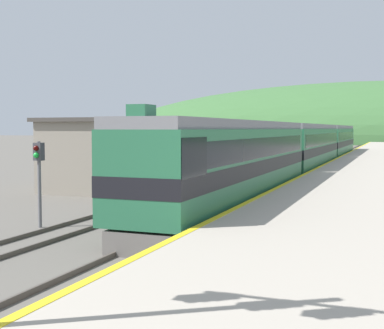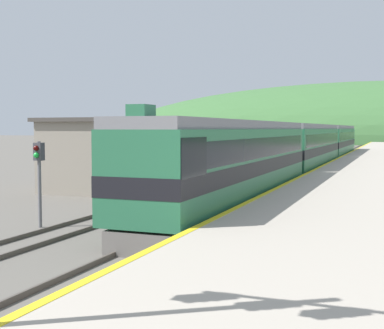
# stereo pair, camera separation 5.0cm
# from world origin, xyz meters

# --- Properties ---
(track_main) EXTENTS (1.52, 180.00, 0.16)m
(track_main) POSITION_xyz_m (0.00, 70.00, 0.08)
(track_main) COLOR #4C443D
(track_main) RESTS_ON ground
(track_siding) EXTENTS (1.52, 180.00, 0.16)m
(track_siding) POSITION_xyz_m (-4.46, 70.00, 0.08)
(track_siding) COLOR #4C443D
(track_siding) RESTS_ON ground
(platform) EXTENTS (5.97, 140.00, 1.03)m
(platform) POSITION_xyz_m (4.69, 50.00, 0.51)
(platform) COLOR #ADA393
(platform) RESTS_ON ground
(distant_hills) EXTENTS (177.61, 79.92, 36.24)m
(distant_hills) POSITION_xyz_m (0.00, 168.53, 0.00)
(distant_hills) COLOR #3D6B38
(distant_hills) RESTS_ON ground
(station_shed) EXTENTS (8.61, 7.17, 4.60)m
(station_shed) POSITION_xyz_m (-9.00, 26.22, 2.32)
(station_shed) COLOR gray
(station_shed) RESTS_ON ground
(express_train_lead_car) EXTENTS (3.02, 21.07, 4.69)m
(express_train_lead_car) POSITION_xyz_m (0.00, 20.98, 2.37)
(express_train_lead_car) COLOR black
(express_train_lead_car) RESTS_ON ground
(carriage_second) EXTENTS (3.01, 21.30, 4.33)m
(carriage_second) POSITION_xyz_m (0.00, 43.28, 2.35)
(carriage_second) COLOR black
(carriage_second) RESTS_ON ground
(carriage_third) EXTENTS (3.01, 21.30, 4.33)m
(carriage_third) POSITION_xyz_m (0.00, 65.46, 2.35)
(carriage_third) COLOR black
(carriage_third) RESTS_ON ground
(siding_train) EXTENTS (2.90, 31.06, 3.73)m
(siding_train) POSITION_xyz_m (-4.46, 38.96, 1.93)
(siding_train) COLOR black
(siding_train) RESTS_ON ground
(signal_post_siding) EXTENTS (0.36, 0.42, 3.45)m
(signal_post_siding) POSITION_xyz_m (-5.93, 13.93, 2.49)
(signal_post_siding) COLOR slate
(signal_post_siding) RESTS_ON ground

